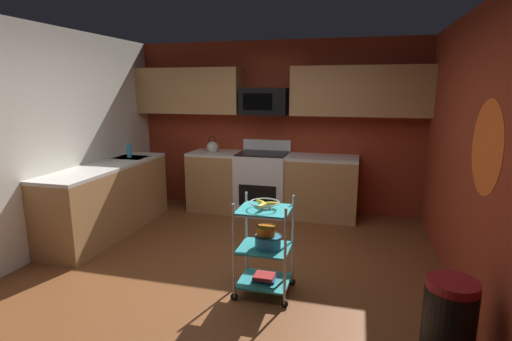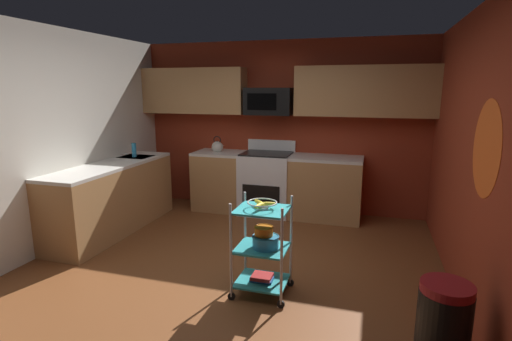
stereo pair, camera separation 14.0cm
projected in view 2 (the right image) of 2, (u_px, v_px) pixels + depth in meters
floor at (226, 276)px, 4.05m from camera, size 4.40×4.80×0.04m
wall_back at (281, 127)px, 6.05m from camera, size 4.52×0.06×2.60m
wall_left at (40, 142)px, 4.41m from camera, size 0.06×4.80×2.60m
wall_right at (480, 163)px, 3.15m from camera, size 0.06×4.80×2.60m
wall_flower_decal at (486, 149)px, 2.90m from camera, size 0.00×0.75×0.75m
counter_run at (207, 190)px, 5.60m from camera, size 3.48×2.68×0.92m
oven_range at (267, 182)px, 5.96m from camera, size 0.76×0.65×1.10m
upper_cabinets at (280, 91)px, 5.75m from camera, size 4.40×0.33×0.70m
microwave at (269, 101)px, 5.80m from camera, size 0.70×0.39×0.40m
rolling_cart at (262, 248)px, 3.58m from camera, size 0.53×0.43×0.91m
fruit_bowl at (262, 204)px, 3.49m from camera, size 0.27×0.27×0.07m
mixing_bowl_large at (266, 241)px, 3.56m from camera, size 0.25×0.25×0.11m
mixing_bowl_small at (264, 231)px, 3.56m from camera, size 0.18×0.18×0.08m
book_stack at (262, 278)px, 3.64m from camera, size 0.21×0.18×0.05m
kettle at (217, 147)px, 6.07m from camera, size 0.21×0.18×0.26m
dish_soap_bottle at (134, 150)px, 5.61m from camera, size 0.06×0.06×0.20m
trash_can at (443, 330)px, 2.57m from camera, size 0.34×0.42×0.66m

